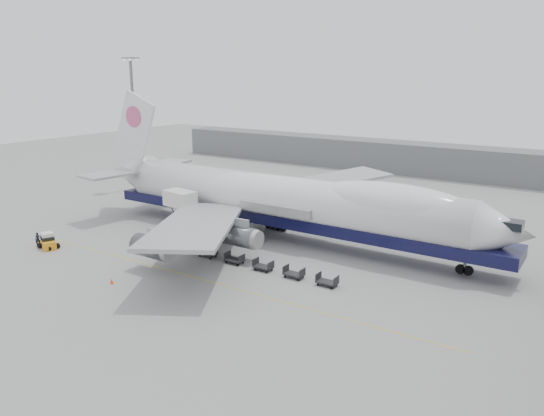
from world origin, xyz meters
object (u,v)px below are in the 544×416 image
Objects in this scene: ground_worker at (38,239)px; catering_truck at (181,209)px; airliner at (286,200)px; baggage_tug at (48,241)px.

catering_truck is at bearing -2.67° from ground_worker.
airliner is 15.80m from catering_truck.
baggage_tug is at bearing -139.37° from airliner.
ground_worker is at bearing -148.61° from baggage_tug.
airliner is at bearing 64.48° from baggage_tug.
catering_truck is 3.28× the size of ground_worker.
airliner is 35.78× the size of ground_worker.
airliner is 33.93m from ground_worker.
ground_worker is (-26.17, -21.08, -4.69)m from airliner.
catering_truck is 19.53m from ground_worker.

